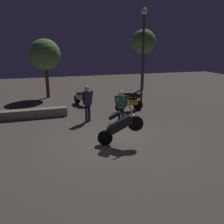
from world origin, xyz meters
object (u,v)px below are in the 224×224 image
at_px(streetlamp_far, 143,47).
at_px(motorcycle_orange_parked_left, 129,103).
at_px(person_rider_beside, 121,104).
at_px(person_bystander_far, 87,100).
at_px(motorcycle_white_parked_right, 82,98).
at_px(motorcycle_black_foreground, 120,126).

bearing_deg(streetlamp_far, motorcycle_orange_parked_left, -139.53).
height_order(person_rider_beside, person_bystander_far, person_bystander_far).
bearing_deg(person_rider_beside, motorcycle_white_parked_right, 31.74).
height_order(person_bystander_far, streetlamp_far, streetlamp_far).
bearing_deg(motorcycle_orange_parked_left, motorcycle_black_foreground, 62.37).
xyz_separation_m(motorcycle_orange_parked_left, motorcycle_white_parked_right, (-2.31, 2.06, 0.00)).
height_order(motorcycle_black_foreground, streetlamp_far, streetlamp_far).
relative_size(person_bystander_far, streetlamp_far, 0.31).
relative_size(motorcycle_black_foreground, motorcycle_orange_parked_left, 0.98).
xyz_separation_m(motorcycle_orange_parked_left, person_rider_beside, (-1.18, -1.98, 0.51)).
bearing_deg(person_bystander_far, streetlamp_far, -81.80).
distance_m(person_rider_beside, person_bystander_far, 1.65).
height_order(motorcycle_white_parked_right, streetlamp_far, streetlamp_far).
xyz_separation_m(motorcycle_orange_parked_left, streetlamp_far, (1.17, 1.00, 3.04)).
distance_m(motorcycle_orange_parked_left, motorcycle_white_parked_right, 3.09).
xyz_separation_m(motorcycle_white_parked_right, person_rider_beside, (1.12, -4.04, 0.51)).
bearing_deg(streetlamp_far, person_rider_beside, -128.29).
bearing_deg(motorcycle_black_foreground, person_bystander_far, 121.26).
distance_m(motorcycle_white_parked_right, person_bystander_far, 3.25).
relative_size(person_rider_beside, streetlamp_far, 0.29).
height_order(motorcycle_white_parked_right, person_rider_beside, person_rider_beside).
bearing_deg(motorcycle_black_foreground, streetlamp_far, 79.47).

